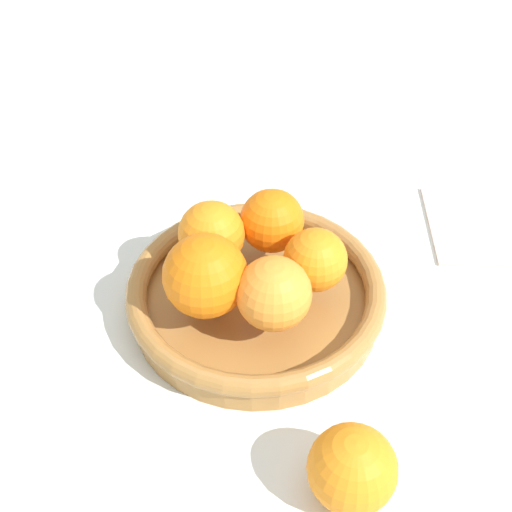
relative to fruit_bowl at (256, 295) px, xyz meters
The scene contains 5 objects.
ground_plane 0.02m from the fruit_bowl, ahead, with size 4.00×4.00×0.00m, color silver.
fruit_bowl is the anchor object (origin of this frame).
orange_pile 0.06m from the fruit_bowl, 34.42° to the left, with size 0.18×0.18×0.08m.
stray_orange 0.22m from the fruit_bowl, 112.26° to the left, with size 0.07×0.07×0.07m, color orange.
napkin_folded 0.31m from the fruit_bowl, 152.44° to the right, with size 0.14×0.14×0.01m, color beige.
Camera 1 is at (-0.02, 0.51, 0.56)m, focal length 50.00 mm.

